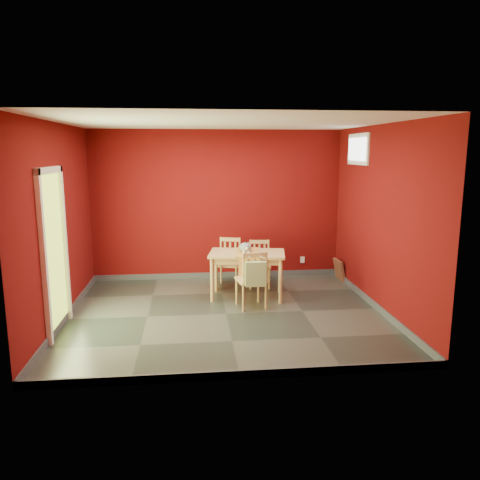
{
  "coord_description": "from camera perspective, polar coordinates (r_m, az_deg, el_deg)",
  "views": [
    {
      "loc": [
        -0.48,
        -6.44,
        2.32
      ],
      "look_at": [
        0.25,
        0.45,
        1.0
      ],
      "focal_mm": 35.0,
      "sensor_mm": 36.0,
      "label": 1
    }
  ],
  "objects": [
    {
      "name": "window",
      "position": [
        7.92,
        14.19,
        10.68
      ],
      "size": [
        0.05,
        0.9,
        0.5
      ],
      "color": "white",
      "rests_on": "room_shell"
    },
    {
      "name": "chair_near",
      "position": [
        6.99,
        1.47,
        -4.74
      ],
      "size": [
        0.48,
        0.48,
        0.88
      ],
      "color": "tan",
      "rests_on": "ground"
    },
    {
      "name": "chair_far_left",
      "position": [
        8.11,
        -1.37,
        -2.69
      ],
      "size": [
        0.48,
        0.48,
        0.84
      ],
      "color": "tan",
      "rests_on": "ground"
    },
    {
      "name": "picture_frame",
      "position": [
        8.72,
        12.0,
        -3.59
      ],
      "size": [
        0.15,
        0.39,
        0.38
      ],
      "color": "brown",
      "rests_on": "ground"
    },
    {
      "name": "dining_table",
      "position": [
        7.45,
        0.87,
        -2.2
      ],
      "size": [
        1.28,
        0.88,
        0.74
      ],
      "color": "tan",
      "rests_on": "ground"
    },
    {
      "name": "room_shell",
      "position": [
        6.85,
        -1.7,
        -8.58
      ],
      "size": [
        4.5,
        4.5,
        4.5
      ],
      "color": "#590909",
      "rests_on": "ground"
    },
    {
      "name": "chair_far_right",
      "position": [
        8.12,
        2.4,
        -2.85
      ],
      "size": [
        0.41,
        0.41,
        0.8
      ],
      "color": "tan",
      "rests_on": "ground"
    },
    {
      "name": "tote_bag",
      "position": [
        6.76,
        1.92,
        -4.15
      ],
      "size": [
        0.3,
        0.18,
        0.43
      ],
      "color": "#93A96C",
      "rests_on": "chair_near"
    },
    {
      "name": "outlet_plate",
      "position": [
        8.91,
        7.62,
        -2.4
      ],
      "size": [
        0.08,
        0.02,
        0.12
      ],
      "primitive_type": "cube",
      "color": "silver",
      "rests_on": "room_shell"
    },
    {
      "name": "doorway",
      "position": [
        6.4,
        -21.78,
        -0.76
      ],
      "size": [
        0.06,
        1.01,
        2.13
      ],
      "color": "#B7D838",
      "rests_on": "ground"
    },
    {
      "name": "cat",
      "position": [
        7.45,
        0.63,
        -0.7
      ],
      "size": [
        0.35,
        0.45,
        0.2
      ],
      "primitive_type": null,
      "rotation": [
        0.0,
        0.0,
        -0.44
      ],
      "color": "slate",
      "rests_on": "table_runner"
    },
    {
      "name": "table_runner",
      "position": [
        7.33,
        0.98,
        -2.13
      ],
      "size": [
        0.46,
        0.77,
        0.37
      ],
      "color": "#C18631",
      "rests_on": "dining_table"
    },
    {
      "name": "ground",
      "position": [
        6.86,
        -1.7,
        -8.98
      ],
      "size": [
        4.5,
        4.5,
        0.0
      ],
      "primitive_type": "plane",
      "color": "#2D342D",
      "rests_on": "ground"
    }
  ]
}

